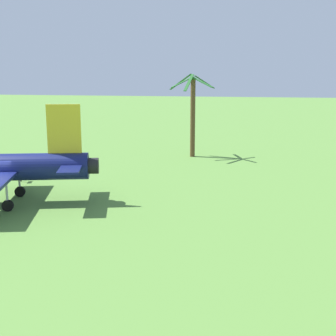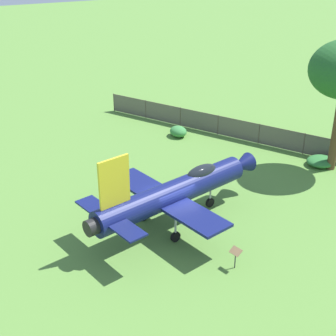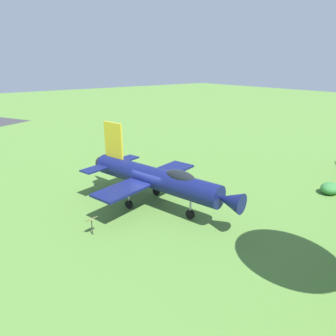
# 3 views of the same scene
# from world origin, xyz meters

# --- Properties ---
(palm_tree) EXTENTS (4.23, 3.80, 6.82)m
(palm_tree) POSITION_xyz_m (15.80, -9.07, 3.64)
(palm_tree) COLOR brown
(palm_tree) RESTS_ON ground_plane
(info_plaque) EXTENTS (0.68, 0.53, 1.14)m
(info_plaque) POSITION_xyz_m (5.05, 0.98, 0.85)
(info_plaque) COLOR #333333
(info_plaque) RESTS_ON ground_plane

